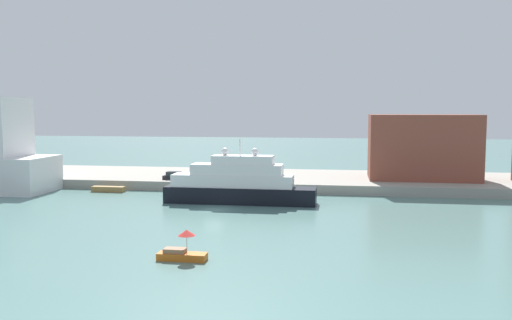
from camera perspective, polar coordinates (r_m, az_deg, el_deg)
The scene contains 9 objects.
ground at distance 77.17m, azimuth -4.42°, elevation -5.23°, with size 400.00×400.00×0.00m, color slate.
quay_dock at distance 104.00m, azimuth -0.83°, elevation -2.03°, with size 110.00×23.71×1.64m, color gray.
large_yacht at distance 82.08m, azimuth -1.92°, elevation -2.54°, with size 22.82×4.34×9.77m.
small_motorboat at distance 52.10m, azimuth -7.75°, elevation -9.41°, with size 4.62×1.61×2.92m.
work_barge at distance 96.94m, azimuth -15.20°, elevation -2.96°, with size 5.71×1.44×0.95m, color olive.
harbor_building at distance 102.06m, azimuth 17.06°, elevation 1.32°, with size 18.90×10.53×11.56m, color brown.
parked_car at distance 98.43m, azimuth -8.55°, elevation -1.68°, with size 4.04×1.81×1.40m.
person_figure at distance 95.82m, azimuth -6.04°, elevation -1.69°, with size 0.36×0.36×1.79m.
mooring_bollard at distance 93.37m, azimuth -2.18°, elevation -2.11°, with size 0.52×0.52×0.81m, color black.
Camera 1 is at (17.89, -73.74, 14.05)m, focal length 38.21 mm.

